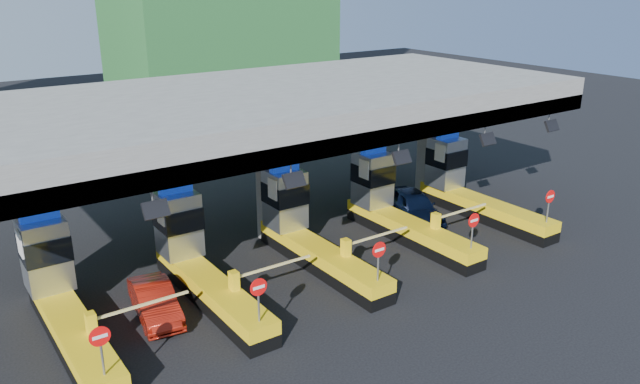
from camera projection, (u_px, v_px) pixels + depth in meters
ground at (308, 261)px, 26.84m from camera, size 120.00×120.00×0.00m
toll_canopy at (270, 109)px, 27.05m from camera, size 28.00×12.09×7.00m
toll_lane_far_left at (60, 293)px, 21.19m from camera, size 4.43×8.00×4.16m
toll_lane_left at (196, 257)px, 23.89m from camera, size 4.43×8.00×4.16m
toll_lane_center at (304, 229)px, 26.60m from camera, size 4.43×8.00×4.16m
toll_lane_right at (393, 205)px, 29.31m from camera, size 4.43×8.00×4.16m
toll_lane_far_right at (466, 186)px, 32.01m from camera, size 4.43×8.00×4.16m
van at (414, 206)px, 31.06m from camera, size 3.07×4.79×1.52m
red_car at (155, 301)px, 22.25m from camera, size 1.80×3.85×1.22m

